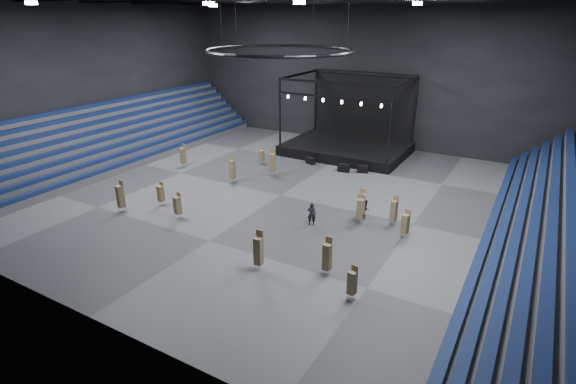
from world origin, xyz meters
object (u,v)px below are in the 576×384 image
Objects in this scene: chair_stack_3 at (258,250)px; chair_stack_10 at (120,196)px; chair_stack_1 at (272,162)px; chair_stack_7 at (360,209)px; chair_stack_0 at (161,193)px; stage at (349,141)px; man_center at (312,214)px; chair_stack_13 at (362,203)px; chair_stack_4 at (233,169)px; chair_stack_9 at (183,155)px; flight_case_mid at (344,168)px; flight_case_left at (310,161)px; chair_stack_5 at (352,282)px; chair_stack_6 at (262,156)px; chair_stack_2 at (177,205)px; flight_case_right at (363,169)px; chair_stack_12 at (405,223)px; chair_stack_11 at (327,256)px; chair_stack_8 at (394,210)px; crew_member at (366,209)px.

chair_stack_3 reaches higher than chair_stack_10.
chair_stack_7 is (12.24, -6.42, -0.10)m from chair_stack_1.
chair_stack_0 is 0.76× the size of chair_stack_1.
chair_stack_0 is 0.84× the size of chair_stack_7.
stage reaches higher than man_center.
chair_stack_7 is 1.00× the size of chair_stack_13.
chair_stack_10 is (-3.88, -10.67, 0.06)m from chair_stack_4.
chair_stack_1 is 1.09× the size of chair_stack_9.
flight_case_mid is at bearing 44.28° from chair_stack_4.
chair_stack_9 reaches higher than flight_case_left.
chair_stack_6 is at bearing 146.50° from chair_stack_5.
chair_stack_2 is 5.31m from chair_stack_10.
chair_stack_13 is (4.09, -10.89, 0.96)m from flight_case_right.
flight_case_right reaches higher than flight_case_left.
stage is 6.18× the size of chair_stack_2.
chair_stack_12 is at bearing -11.17° from chair_stack_4.
flight_case_right is 0.43× the size of chair_stack_4.
chair_stack_11 is (9.66, -26.55, -0.07)m from stage.
chair_stack_3 reaches higher than chair_stack_6.
chair_stack_3 reaches higher than flight_case_right.
chair_stack_2 is 1.23× the size of chair_stack_6.
chair_stack_6 is 17.02m from chair_stack_13.
man_center is (18.97, -5.98, -0.38)m from chair_stack_9.
chair_stack_1 reaches higher than chair_stack_9.
chair_stack_9 is at bearing -155.46° from flight_case_right.
chair_stack_5 is at bearing 0.96° from chair_stack_2.
flight_case_left is 0.38× the size of chair_stack_3.
chair_stack_2 is 1.17× the size of man_center.
chair_stack_9 is 1.34× the size of man_center.
chair_stack_13 is at bearing -166.79° from chair_stack_8.
chair_stack_2 is at bearing -117.55° from chair_stack_1.
crew_member is at bearing -67.67° from flight_case_right.
chair_stack_11 is (19.54, -0.30, -0.07)m from chair_stack_10.
stage is at bearing 50.97° from chair_stack_1.
chair_stack_13 reaches higher than chair_stack_12.
chair_stack_4 is 6.38m from chair_stack_6.
stage is at bearing 77.44° from chair_stack_0.
stage is at bearing 90.88° from chair_stack_7.
chair_stack_2 is 15.60m from crew_member.
chair_stack_8 reaches higher than flight_case_right.
chair_stack_11 is at bearing -75.15° from flight_case_right.
man_center is (10.19, 4.39, -0.24)m from chair_stack_2.
chair_stack_0 is 3.45m from chair_stack_2.
flight_case_left is at bearing 28.74° from chair_stack_6.
chair_stack_1 is 13.19m from crew_member.
chair_stack_11 is (-2.43, 1.67, 0.22)m from chair_stack_5.
chair_stack_2 is 0.88× the size of chair_stack_7.
chair_stack_1 reaches higher than flight_case_mid.
chair_stack_7 is at bearing -70.03° from flight_case_right.
flight_case_left is at bearing 76.73° from chair_stack_0.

